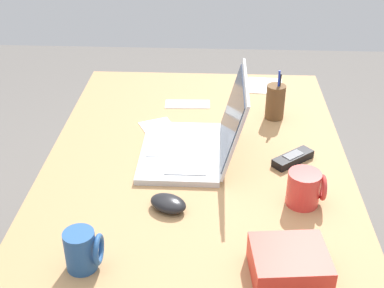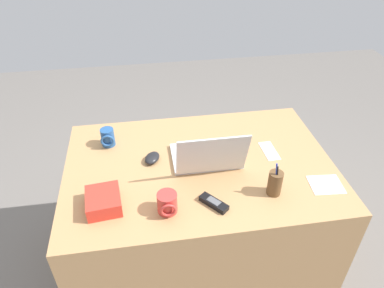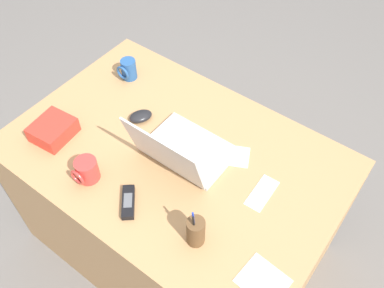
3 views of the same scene
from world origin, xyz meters
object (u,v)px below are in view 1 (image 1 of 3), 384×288
(cordless_phone, at_px, (293,158))
(coffee_mug_tall, at_px, (305,188))
(snack_bag, at_px, (289,264))
(pen_holder, at_px, (275,102))
(laptop, at_px, (198,140))
(coffee_mug_white, at_px, (83,250))
(computer_mouse, at_px, (168,203))

(cordless_phone, bearing_deg, coffee_mug_tall, 1.22)
(snack_bag, bearing_deg, pen_holder, 177.53)
(cordless_phone, relative_size, snack_bag, 0.81)
(coffee_mug_tall, bearing_deg, laptop, -128.59)
(cordless_phone, bearing_deg, coffee_mug_white, -48.00)
(coffee_mug_white, bearing_deg, cordless_phone, 132.00)
(coffee_mug_tall, relative_size, snack_bag, 0.60)
(coffee_mug_white, xyz_separation_m, coffee_mug_tall, (-0.26, 0.52, -0.00))
(cordless_phone, distance_m, snack_bag, 0.48)
(coffee_mug_white, xyz_separation_m, snack_bag, (0.01, 0.45, -0.01))
(snack_bag, bearing_deg, laptop, -156.29)
(computer_mouse, height_order, coffee_mug_white, coffee_mug_white)
(computer_mouse, xyz_separation_m, snack_bag, (0.23, 0.28, 0.02))
(laptop, xyz_separation_m, coffee_mug_tall, (0.23, 0.29, -0.00))
(coffee_mug_white, height_order, cordless_phone, coffee_mug_white)
(coffee_mug_tall, distance_m, cordless_phone, 0.21)
(laptop, distance_m, pen_holder, 0.36)
(snack_bag, bearing_deg, coffee_mug_tall, 165.76)
(coffee_mug_tall, height_order, cordless_phone, coffee_mug_tall)
(computer_mouse, height_order, coffee_mug_tall, coffee_mug_tall)
(pen_holder, bearing_deg, cordless_phone, 6.34)
(cordless_phone, bearing_deg, pen_holder, -173.66)
(computer_mouse, xyz_separation_m, pen_holder, (-0.53, 0.32, 0.04))
(computer_mouse, bearing_deg, snack_bag, 78.86)
(coffee_mug_tall, bearing_deg, cordless_phone, -178.78)
(coffee_mug_tall, xyz_separation_m, pen_holder, (-0.49, -0.04, 0.01))
(pen_holder, relative_size, snack_bag, 1.08)
(snack_bag, bearing_deg, cordless_phone, 172.27)
(laptop, bearing_deg, cordless_phone, 84.61)
(coffee_mug_white, distance_m, snack_bag, 0.45)
(computer_mouse, bearing_deg, coffee_mug_white, -10.00)
(coffee_mug_tall, bearing_deg, snack_bag, -14.24)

